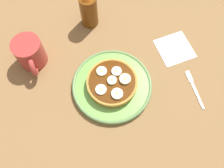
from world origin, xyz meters
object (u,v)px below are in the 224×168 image
(banana_slice_3, at_px, (117,71))
(fork, at_px, (194,87))
(banana_slice_0, at_px, (112,81))
(banana_slice_1, at_px, (125,79))
(pancake_stack, at_px, (112,82))
(syrup_bottle, at_px, (89,9))
(napkin, at_px, (175,49))
(plate, at_px, (112,85))
(banana_slice_5, at_px, (101,90))
(banana_slice_4, at_px, (117,94))
(banana_slice_2, at_px, (102,71))
(coffee_mug, at_px, (30,53))

(banana_slice_3, height_order, fork, banana_slice_3)
(banana_slice_0, relative_size, banana_slice_1, 0.83)
(pancake_stack, height_order, syrup_bottle, syrup_bottle)
(pancake_stack, xyz_separation_m, banana_slice_1, (0.01, 0.04, 0.02))
(banana_slice_3, height_order, napkin, banana_slice_3)
(napkin, distance_m, syrup_bottle, 0.31)
(banana_slice_0, height_order, syrup_bottle, syrup_bottle)
(pancake_stack, relative_size, banana_slice_3, 5.12)
(plate, bearing_deg, banana_slice_5, -67.39)
(banana_slice_3, bearing_deg, banana_slice_5, -56.89)
(banana_slice_3, distance_m, napkin, 0.23)
(pancake_stack, relative_size, fork, 1.20)
(banana_slice_1, bearing_deg, banana_slice_4, -47.06)
(banana_slice_2, bearing_deg, banana_slice_4, 12.33)
(plate, xyz_separation_m, banana_slice_0, (0.00, -0.00, 0.04))
(banana_slice_0, bearing_deg, coffee_mug, -129.56)
(banana_slice_1, distance_m, banana_slice_2, 0.07)
(banana_slice_5, xyz_separation_m, napkin, (-0.08, 0.28, -0.04))
(banana_slice_1, relative_size, syrup_bottle, 0.22)
(pancake_stack, xyz_separation_m, fork, (0.09, 0.24, -0.03))
(pancake_stack, height_order, banana_slice_1, banana_slice_1)
(banana_slice_0, relative_size, coffee_mug, 0.22)
(banana_slice_3, height_order, coffee_mug, coffee_mug)
(coffee_mug, bearing_deg, banana_slice_0, 50.44)
(banana_slice_3, bearing_deg, banana_slice_1, 24.47)
(coffee_mug, distance_m, napkin, 0.47)
(banana_slice_0, relative_size, banana_slice_4, 0.82)
(syrup_bottle, bearing_deg, banana_slice_5, -10.09)
(banana_slice_2, distance_m, fork, 0.29)
(napkin, distance_m, fork, 0.15)
(banana_slice_3, bearing_deg, pancake_stack, -45.36)
(banana_slice_4, bearing_deg, banana_slice_3, 161.03)
(pancake_stack, bearing_deg, syrup_bottle, 177.88)
(plate, height_order, pancake_stack, pancake_stack)
(banana_slice_5, distance_m, syrup_bottle, 0.28)
(banana_slice_4, bearing_deg, plate, 179.08)
(banana_slice_5, relative_size, syrup_bottle, 0.21)
(banana_slice_2, distance_m, napkin, 0.27)
(banana_slice_3, bearing_deg, banana_slice_4, -18.97)
(banana_slice_5, height_order, napkin, banana_slice_5)
(plate, xyz_separation_m, syrup_bottle, (-0.26, 0.01, 0.06))
(banana_slice_1, height_order, banana_slice_2, banana_slice_1)
(banana_slice_2, xyz_separation_m, banana_slice_4, (0.08, 0.02, 0.00))
(banana_slice_4, bearing_deg, pancake_stack, 179.30)
(banana_slice_3, xyz_separation_m, coffee_mug, (-0.15, -0.23, 0.00))
(banana_slice_4, xyz_separation_m, syrup_bottle, (-0.30, 0.01, 0.02))
(banana_slice_1, bearing_deg, banana_slice_3, -155.53)
(pancake_stack, distance_m, banana_slice_5, 0.05)
(banana_slice_4, height_order, napkin, banana_slice_4)
(banana_slice_3, bearing_deg, banana_slice_0, -42.16)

